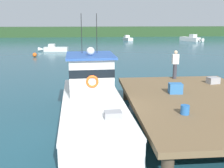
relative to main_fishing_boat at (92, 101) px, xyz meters
name	(u,v)px	position (x,y,z in m)	size (l,w,h in m)	color
ground_plane	(89,129)	(-0.17, -0.78, -1.01)	(200.00, 200.00, 0.00)	#1E4C5B
dock	(199,102)	(4.63, -0.78, 0.07)	(6.00, 9.00, 1.20)	#4C3D2D
main_fishing_boat	(92,101)	(0.00, 0.00, 0.00)	(2.94, 9.88, 4.80)	white
crate_single_by_cleat	(213,80)	(6.48, 1.89, 0.36)	(0.60, 0.44, 0.34)	#9E9EA3
crate_single_far	(175,88)	(3.86, 0.19, 0.43)	(0.60, 0.44, 0.48)	#3370B2
bait_bucket	(185,110)	(3.32, -2.55, 0.36)	(0.32, 0.32, 0.34)	#2866B2
deckhand_by_the_boat	(175,64)	(4.80, 3.22, 1.05)	(0.36, 0.22, 1.63)	#383842
moored_boat_far_right	(54,49)	(-5.04, 27.30, -0.64)	(4.23, 1.36, 1.06)	silver
moored_boat_outer_mooring	(191,39)	(21.33, 42.84, -0.52)	(3.55, 5.49, 1.42)	silver
moored_boat_near_channel	(127,39)	(8.35, 46.10, -0.63)	(1.72, 4.43, 1.11)	silver
mooring_buoy_inshore	(35,55)	(-6.70, 21.84, -0.75)	(0.51, 0.51, 0.51)	#EA5B19
mooring_buoy_outer	(99,62)	(0.93, 16.07, -0.80)	(0.42, 0.42, 0.42)	#EA5B19
far_shoreline	(88,32)	(-0.17, 61.22, 0.19)	(120.00, 8.00, 2.40)	#284723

